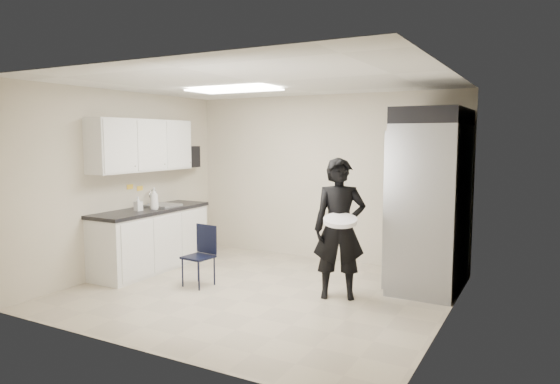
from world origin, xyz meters
The scene contains 21 objects.
floor centered at (0.00, 0.00, 0.00)m, with size 4.50×4.50×0.00m, color tan.
ceiling centered at (0.00, 0.00, 2.60)m, with size 4.50×4.50×0.00m, color silver.
back_wall centered at (0.00, 2.00, 1.30)m, with size 4.50×4.50×0.00m, color beige.
left_wall centered at (-2.25, 0.00, 1.30)m, with size 4.00×4.00×0.00m, color beige.
right_wall centered at (2.25, 0.00, 1.30)m, with size 4.00×4.00×0.00m, color beige.
ceiling_panel centered at (-0.60, 0.40, 2.57)m, with size 1.20×0.60×0.02m, color white.
lower_counter centered at (-1.95, 0.20, 0.43)m, with size 0.60×1.90×0.86m, color silver.
countertop centered at (-1.95, 0.20, 0.89)m, with size 0.64×1.95×0.05m, color black.
sink centered at (-1.93, 0.45, 0.87)m, with size 0.42×0.40×0.14m, color gray.
faucet centered at (-2.13, 0.45, 1.02)m, with size 0.02×0.02×0.24m, color silver.
upper_cabinets centered at (-2.08, 0.20, 1.83)m, with size 0.35×1.80×0.75m, color silver.
towel_dispenser centered at (-2.14, 1.35, 1.62)m, with size 0.22×0.30×0.35m, color black.
notice_sticker_left centered at (-2.24, 0.10, 1.22)m, with size 0.00×0.12×0.07m, color yellow.
notice_sticker_right centered at (-2.24, 0.30, 1.18)m, with size 0.00×0.12×0.07m, color yellow.
commercial_fridge centered at (1.83, 1.27, 1.05)m, with size 0.80×1.35×2.10m, color gray.
fridge_compressor centered at (1.83, 1.27, 2.20)m, with size 0.80×1.35×0.20m, color black.
folding_chair centered at (-0.83, -0.14, 0.38)m, with size 0.34×0.34×0.77m, color black.
man_tuxedo centered at (0.97, 0.29, 0.85)m, with size 0.62×0.42×1.70m, color black.
bucket_lid centered at (1.07, 0.07, 0.99)m, with size 0.39×0.39×0.05m, color white.
soap_bottle_a centered at (-1.80, 0.12, 1.07)m, with size 0.12×0.12×0.32m, color white.
soap_bottle_b centered at (-1.92, -0.08, 1.01)m, with size 0.09×0.09×0.20m, color silver.
Camera 1 is at (3.16, -5.22, 1.94)m, focal length 32.00 mm.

